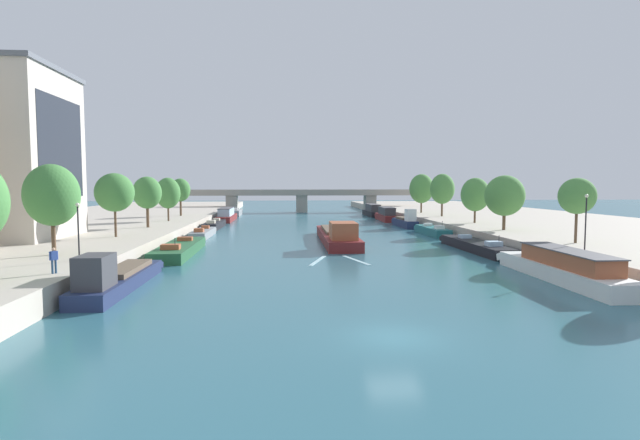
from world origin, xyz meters
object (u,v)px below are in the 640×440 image
moored_boat_right_upstream (432,231)px  moored_boat_left_end (214,225)px  tree_right_far (475,195)px  moored_boat_left_upstream (203,233)px  tree_right_second (577,196)px  moored_boat_left_second (227,215)px  lamppost_right_bank (586,221)px  barge_midriver (337,235)px  person_on_quay (54,259)px  moored_boat_right_near (372,211)px  moored_boat_right_midway (386,215)px  moored_boat_left_midway (117,278)px  moored_boat_left_lone (237,213)px  tree_right_end_of_row (442,189)px  moored_boat_left_gap_after (180,249)px  moored_boat_right_gap_after (476,246)px  tree_left_second (147,193)px  tree_right_nearest (505,196)px  moored_boat_right_lone (562,267)px  tree_left_end_of_row (115,193)px  bridge_far (302,198)px  moored_boat_right_second (405,221)px  tree_left_past_mid (180,190)px  tree_right_by_lamp (421,189)px  tree_left_distant (168,193)px  lamppost_left_bank (78,229)px  tree_left_far (52,195)px

moored_boat_right_upstream → moored_boat_left_end: bearing=157.9°
tree_right_far → moored_boat_left_end: bearing=162.3°
moored_boat_left_upstream → tree_right_second: (38.53, -23.62, 5.53)m
moored_boat_left_second → lamppost_right_bank: (35.23, -60.01, 3.12)m
barge_midriver → person_on_quay: person_on_quay is taller
moored_boat_left_second → moored_boat_right_near: bearing=21.6°
moored_boat_left_second → moored_boat_right_midway: size_ratio=1.15×
moored_boat_left_midway → moored_boat_left_upstream: size_ratio=1.25×
moored_boat_left_lone → tree_right_end_of_row: (38.31, -30.45, 5.69)m
moored_boat_left_midway → lamppost_right_bank: bearing=5.9°
moored_boat_left_gap_after → tree_right_far: tree_right_far is taller
moored_boat_right_gap_after → tree_left_second: size_ratio=2.36×
barge_midriver → moored_boat_right_near: size_ratio=1.66×
moored_boat_right_near → tree_right_second: (7.06, -65.90, 4.91)m
moored_boat_left_end → moored_boat_left_lone: size_ratio=1.21×
moored_boat_right_gap_after → moored_boat_right_near: (-0.26, 58.79, 0.60)m
tree_right_nearest → moored_boat_right_lone: bearing=-105.3°
tree_left_end_of_row → tree_right_nearest: bearing=5.7°
tree_right_far → moored_boat_left_gap_after: bearing=-155.2°
moored_boat_left_gap_after → bridge_far: (15.69, 75.87, 3.17)m
moored_boat_left_gap_after → moored_boat_right_near: (31.16, 59.05, 0.58)m
barge_midriver → person_on_quay: 35.07m
moored_boat_left_gap_after → moored_boat_right_second: moored_boat_right_second is taller
person_on_quay → moored_boat_left_end: bearing=86.4°
tree_left_past_mid → lamppost_right_bank: (42.26, -50.89, -1.96)m
moored_boat_left_upstream → bridge_far: bearing=74.9°
moored_boat_right_second → tree_right_by_lamp: tree_right_by_lamp is taller
moored_boat_right_upstream → moored_boat_left_upstream: bearing=-179.6°
tree_left_past_mid → tree_right_by_lamp: tree_right_by_lamp is taller
moored_boat_left_second → tree_right_by_lamp: bearing=-4.3°
moored_boat_left_upstream → barge_midriver: bearing=-25.0°
moored_boat_left_end → moored_boat_left_second: size_ratio=0.79×
barge_midriver → moored_boat_left_upstream: size_ratio=1.99×
tree_right_by_lamp → tree_left_distant: bearing=-157.3°
barge_midriver → moored_boat_right_gap_after: 16.39m
lamppost_left_bank → tree_left_past_mid: bearing=93.5°
moored_boat_right_lone → moored_boat_right_gap_after: (0.19, 16.64, -0.47)m
moored_boat_left_gap_after → tree_left_second: tree_left_second is taller
bridge_far → moored_boat_left_midway: bearing=-100.0°
moored_boat_left_second → tree_left_distant: bearing=-106.5°
moored_boat_left_second → tree_right_nearest: size_ratio=2.32×
tree_right_far → tree_left_second: bearing=-174.9°
tree_left_far → moored_boat_right_midway: bearing=55.3°
moored_boat_right_near → lamppost_right_bank: (3.68, -72.51, 3.08)m
moored_boat_right_upstream → lamppost_left_bank: size_ratio=2.62×
tree_left_end_of_row → tree_right_second: size_ratio=1.09×
moored_boat_right_gap_after → tree_right_nearest: 10.27m
moored_boat_right_upstream → tree_right_by_lamp: bearing=77.0°
tree_right_far → tree_left_end_of_row: bearing=-161.1°
moored_boat_left_upstream → moored_boat_right_lone: moored_boat_right_lone is taller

